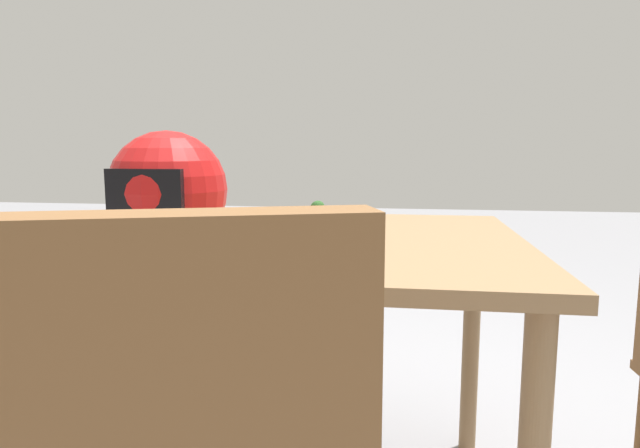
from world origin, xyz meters
TOP-DOWN VIEW (x-y plane):
  - dining_table at (0.00, 0.00)m, footprint 0.89×0.90m
  - pizza_plate at (0.05, -0.13)m, footprint 0.30×0.30m
  - pizza at (0.05, -0.13)m, footprint 0.25×0.25m
  - motorcycle_helmet at (0.31, 0.18)m, footprint 0.24×0.24m

SIDE VIEW (x-z plane):
  - dining_table at x=0.00m, z-range 0.26..0.98m
  - pizza_plate at x=0.05m, z-range 0.72..0.73m
  - pizza at x=0.05m, z-range 0.72..0.77m
  - motorcycle_helmet at x=0.31m, z-range 0.71..0.95m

